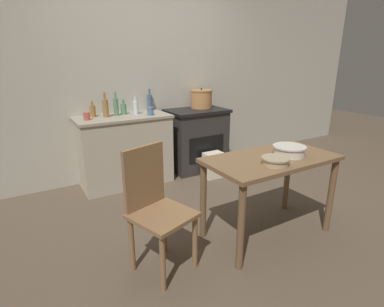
{
  "coord_description": "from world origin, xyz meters",
  "views": [
    {
      "loc": [
        -1.55,
        -2.19,
        1.53
      ],
      "look_at": [
        0.0,
        0.4,
        0.56
      ],
      "focal_mm": 28.0,
      "sensor_mm": 36.0,
      "label": 1
    }
  ],
  "objects_px": {
    "chair": "(155,206)",
    "cup_right": "(87,116)",
    "bottle_center_left": "(105,108)",
    "bottle_far_left": "(124,109)",
    "stove": "(196,139)",
    "bottle_center_right": "(150,102)",
    "mixing_bowl_large": "(289,150)",
    "bottle_center": "(136,107)",
    "work_table": "(270,170)",
    "cup_mid_right": "(150,111)",
    "stock_pot": "(201,99)",
    "bottle_mid_left": "(93,111)",
    "mixing_bowl_small": "(275,161)",
    "bottle_left": "(116,106)",
    "flour_sack": "(213,165)"
  },
  "relations": [
    {
      "from": "stock_pot",
      "to": "flour_sack",
      "type": "bearing_deg",
      "value": -103.39
    },
    {
      "from": "work_table",
      "to": "cup_mid_right",
      "type": "height_order",
      "value": "cup_mid_right"
    },
    {
      "from": "bottle_center",
      "to": "mixing_bowl_small",
      "type": "bearing_deg",
      "value": -78.69
    },
    {
      "from": "stove",
      "to": "cup_mid_right",
      "type": "distance_m",
      "value": 0.89
    },
    {
      "from": "bottle_center_left",
      "to": "stove",
      "type": "bearing_deg",
      "value": -1.89
    },
    {
      "from": "stove",
      "to": "stock_pot",
      "type": "relative_size",
      "value": 2.78
    },
    {
      "from": "chair",
      "to": "stove",
      "type": "bearing_deg",
      "value": 32.39
    },
    {
      "from": "mixing_bowl_large",
      "to": "bottle_left",
      "type": "distance_m",
      "value": 2.1
    },
    {
      "from": "stock_pot",
      "to": "cup_right",
      "type": "relative_size",
      "value": 3.53
    },
    {
      "from": "mixing_bowl_large",
      "to": "bottle_center_left",
      "type": "height_order",
      "value": "bottle_center_left"
    },
    {
      "from": "flour_sack",
      "to": "bottle_far_left",
      "type": "distance_m",
      "value": 1.36
    },
    {
      "from": "bottle_left",
      "to": "bottle_center_right",
      "type": "distance_m",
      "value": 0.51
    },
    {
      "from": "flour_sack",
      "to": "bottle_left",
      "type": "bearing_deg",
      "value": 156.35
    },
    {
      "from": "mixing_bowl_large",
      "to": "bottle_center",
      "type": "height_order",
      "value": "bottle_center"
    },
    {
      "from": "chair",
      "to": "cup_right",
      "type": "height_order",
      "value": "cup_right"
    },
    {
      "from": "bottle_left",
      "to": "bottle_center",
      "type": "xyz_separation_m",
      "value": [
        0.23,
        -0.03,
        -0.02
      ]
    },
    {
      "from": "stove",
      "to": "bottle_center_right",
      "type": "bearing_deg",
      "value": 161.84
    },
    {
      "from": "bottle_left",
      "to": "stock_pot",
      "type": "bearing_deg",
      "value": 0.42
    },
    {
      "from": "cup_mid_right",
      "to": "cup_right",
      "type": "height_order",
      "value": "cup_mid_right"
    },
    {
      "from": "stove",
      "to": "bottle_left",
      "type": "distance_m",
      "value": 1.22
    },
    {
      "from": "chair",
      "to": "bottle_far_left",
      "type": "height_order",
      "value": "bottle_far_left"
    },
    {
      "from": "bottle_left",
      "to": "cup_mid_right",
      "type": "relative_size",
      "value": 2.89
    },
    {
      "from": "stove",
      "to": "bottle_center_right",
      "type": "height_order",
      "value": "bottle_center_right"
    },
    {
      "from": "stock_pot",
      "to": "mixing_bowl_large",
      "type": "distance_m",
      "value": 1.93
    },
    {
      "from": "work_table",
      "to": "cup_mid_right",
      "type": "bearing_deg",
      "value": 103.21
    },
    {
      "from": "bottle_mid_left",
      "to": "cup_mid_right",
      "type": "height_order",
      "value": "bottle_mid_left"
    },
    {
      "from": "bottle_center_left",
      "to": "bottle_far_left",
      "type": "bearing_deg",
      "value": 14.38
    },
    {
      "from": "bottle_far_left",
      "to": "bottle_center_left",
      "type": "bearing_deg",
      "value": -165.62
    },
    {
      "from": "stove",
      "to": "work_table",
      "type": "distance_m",
      "value": 1.81
    },
    {
      "from": "bottle_mid_left",
      "to": "mixing_bowl_small",
      "type": "bearing_deg",
      "value": -66.45
    },
    {
      "from": "mixing_bowl_small",
      "to": "bottle_far_left",
      "type": "bearing_deg",
      "value": 104.5
    },
    {
      "from": "chair",
      "to": "bottle_center_right",
      "type": "distance_m",
      "value": 2.07
    },
    {
      "from": "work_table",
      "to": "cup_right",
      "type": "bearing_deg",
      "value": 122.6
    },
    {
      "from": "mixing_bowl_large",
      "to": "bottle_center",
      "type": "xyz_separation_m",
      "value": [
        -0.67,
        1.85,
        0.17
      ]
    },
    {
      "from": "bottle_mid_left",
      "to": "stock_pot",
      "type": "bearing_deg",
      "value": -1.7
    },
    {
      "from": "mixing_bowl_small",
      "to": "work_table",
      "type": "bearing_deg",
      "value": 52.74
    },
    {
      "from": "work_table",
      "to": "flour_sack",
      "type": "relative_size",
      "value": 3.33
    },
    {
      "from": "work_table",
      "to": "bottle_mid_left",
      "type": "height_order",
      "value": "bottle_mid_left"
    },
    {
      "from": "chair",
      "to": "bottle_center",
      "type": "height_order",
      "value": "bottle_center"
    },
    {
      "from": "stove",
      "to": "bottle_far_left",
      "type": "relative_size",
      "value": 4.67
    },
    {
      "from": "mixing_bowl_small",
      "to": "cup_mid_right",
      "type": "xyz_separation_m",
      "value": [
        -0.27,
        1.8,
        0.15
      ]
    },
    {
      "from": "chair",
      "to": "work_table",
      "type": "bearing_deg",
      "value": -24.21
    },
    {
      "from": "bottle_center_left",
      "to": "cup_mid_right",
      "type": "height_order",
      "value": "bottle_center_left"
    },
    {
      "from": "mixing_bowl_large",
      "to": "cup_right",
      "type": "bearing_deg",
      "value": 125.48
    },
    {
      "from": "stove",
      "to": "mixing_bowl_large",
      "type": "xyz_separation_m",
      "value": [
        -0.19,
        -1.81,
        0.35
      ]
    },
    {
      "from": "chair",
      "to": "cup_right",
      "type": "relative_size",
      "value": 10.7
    },
    {
      "from": "stove",
      "to": "mixing_bowl_small",
      "type": "bearing_deg",
      "value": -103.64
    },
    {
      "from": "stock_pot",
      "to": "bottle_far_left",
      "type": "height_order",
      "value": "stock_pot"
    },
    {
      "from": "bottle_center_right",
      "to": "cup_right",
      "type": "bearing_deg",
      "value": -165.32
    },
    {
      "from": "bottle_center",
      "to": "mixing_bowl_large",
      "type": "bearing_deg",
      "value": -70.14
    }
  ]
}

